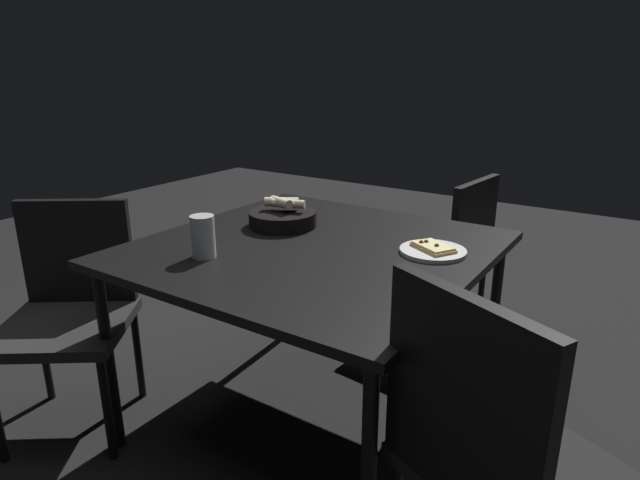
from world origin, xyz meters
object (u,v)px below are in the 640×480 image
chair_far (492,452)px  dining_table (314,259)px  chair_spare (448,250)px  bread_basket (283,217)px  beer_glass (203,239)px  chair_near (71,301)px  pizza_plate (433,250)px

chair_far → dining_table: bearing=-30.5°
dining_table → chair_spare: 0.94m
bread_basket → beer_glass: (-0.00, 0.43, 0.03)m
chair_near → chair_spare: 1.68m
pizza_plate → chair_near: size_ratio=0.26×
bread_basket → beer_glass: size_ratio=1.88×
bread_basket → chair_near: 0.86m
bread_basket → dining_table: bearing=151.6°
bread_basket → pizza_plate: bearing=-177.8°
chair_spare → pizza_plate: bearing=105.8°
pizza_plate → chair_near: chair_near is taller
dining_table → chair_near: bearing=30.9°
pizza_plate → bread_basket: size_ratio=0.84×
chair_near → chair_spare: size_ratio=1.02×
dining_table → chair_spare: (-0.17, -0.90, -0.19)m
beer_glass → pizza_plate: bearing=-143.5°
pizza_plate → bread_basket: bearing=2.2°
dining_table → chair_spare: chair_spare is taller
bread_basket → chair_far: chair_far is taller
dining_table → pizza_plate: (-0.39, -0.15, 0.06)m
bread_basket → chair_far: bearing=150.0°
beer_glass → chair_far: 1.07m
pizza_plate → bread_basket: (0.62, 0.02, 0.03)m
chair_spare → chair_near: bearing=55.0°
dining_table → bread_basket: 0.28m
bread_basket → beer_glass: beer_glass is taller
pizza_plate → chair_near: (1.17, 0.62, -0.25)m
dining_table → pizza_plate: 0.42m
bread_basket → chair_spare: (-0.41, -0.77, -0.28)m
beer_glass → chair_spare: bearing=-108.5°
dining_table → pizza_plate: bearing=-158.5°
dining_table → beer_glass: size_ratio=8.19×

